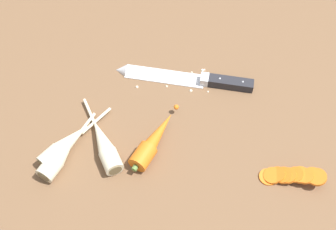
{
  "coord_description": "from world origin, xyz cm",
  "views": [
    {
      "loc": [
        5.22,
        -55.36,
        77.81
      ],
      "look_at": [
        0.0,
        -2.0,
        1.5
      ],
      "focal_mm": 43.24,
      "sensor_mm": 36.0,
      "label": 1
    }
  ],
  "objects_px": {
    "parsnip_front": "(66,145)",
    "parsnip_mid_right": "(104,145)",
    "carrot_slice_stack": "(292,176)",
    "whole_carrot": "(153,141)",
    "parsnip_mid_left": "(61,154)",
    "chefs_knife": "(181,77)"
  },
  "relations": [
    {
      "from": "whole_carrot",
      "to": "carrot_slice_stack",
      "type": "xyz_separation_m",
      "value": [
        0.3,
        -0.05,
        -0.01
      ]
    },
    {
      "from": "chefs_knife",
      "to": "carrot_slice_stack",
      "type": "height_order",
      "value": "carrot_slice_stack"
    },
    {
      "from": "chefs_knife",
      "to": "parsnip_mid_right",
      "type": "bearing_deg",
      "value": -124.67
    },
    {
      "from": "parsnip_front",
      "to": "carrot_slice_stack",
      "type": "relative_size",
      "value": 1.34
    },
    {
      "from": "whole_carrot",
      "to": "parsnip_mid_left",
      "type": "bearing_deg",
      "value": -165.16
    },
    {
      "from": "parsnip_front",
      "to": "parsnip_mid_right",
      "type": "bearing_deg",
      "value": 5.46
    },
    {
      "from": "parsnip_mid_right",
      "to": "chefs_knife",
      "type": "bearing_deg",
      "value": 55.33
    },
    {
      "from": "whole_carrot",
      "to": "parsnip_mid_left",
      "type": "height_order",
      "value": "whole_carrot"
    },
    {
      "from": "parsnip_mid_right",
      "to": "carrot_slice_stack",
      "type": "distance_m",
      "value": 0.4
    },
    {
      "from": "parsnip_front",
      "to": "parsnip_mid_left",
      "type": "height_order",
      "value": "same"
    },
    {
      "from": "parsnip_mid_right",
      "to": "parsnip_mid_left",
      "type": "bearing_deg",
      "value": -159.96
    },
    {
      "from": "parsnip_mid_left",
      "to": "carrot_slice_stack",
      "type": "relative_size",
      "value": 1.37
    },
    {
      "from": "parsnip_mid_left",
      "to": "parsnip_mid_right",
      "type": "distance_m",
      "value": 0.09
    },
    {
      "from": "parsnip_mid_right",
      "to": "carrot_slice_stack",
      "type": "bearing_deg",
      "value": -4.64
    },
    {
      "from": "parsnip_mid_left",
      "to": "chefs_knife",
      "type": "bearing_deg",
      "value": 46.36
    },
    {
      "from": "parsnip_front",
      "to": "parsnip_mid_left",
      "type": "bearing_deg",
      "value": -100.72
    },
    {
      "from": "carrot_slice_stack",
      "to": "whole_carrot",
      "type": "bearing_deg",
      "value": 170.13
    },
    {
      "from": "chefs_knife",
      "to": "parsnip_front",
      "type": "relative_size",
      "value": 1.95
    },
    {
      "from": "chefs_knife",
      "to": "parsnip_mid_right",
      "type": "height_order",
      "value": "parsnip_mid_right"
    },
    {
      "from": "chefs_knife",
      "to": "parsnip_mid_right",
      "type": "relative_size",
      "value": 1.79
    },
    {
      "from": "parsnip_mid_left",
      "to": "parsnip_front",
      "type": "bearing_deg",
      "value": 79.28
    },
    {
      "from": "parsnip_front",
      "to": "parsnip_mid_right",
      "type": "relative_size",
      "value": 0.92
    }
  ]
}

